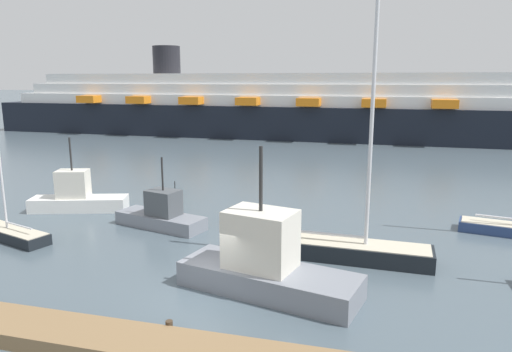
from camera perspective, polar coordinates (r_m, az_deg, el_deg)
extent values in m
plane|color=#4C5B66|center=(19.35, -6.26, -14.30)|extent=(600.00, 600.00, 0.00)
cube|color=olive|center=(15.80, -12.17, -19.82)|extent=(21.10, 1.87, 0.54)
cylinder|color=#423323|center=(16.56, -10.50, -17.95)|extent=(0.24, 0.24, 0.65)
cube|color=black|center=(28.49, -27.57, -6.35)|extent=(5.18, 2.74, 0.57)
cube|color=beige|center=(28.40, -27.62, -5.76)|extent=(4.95, 2.58, 0.04)
cylinder|color=silver|center=(28.02, -28.67, 0.76)|extent=(0.12, 0.12, 6.54)
cylinder|color=silver|center=(27.71, -26.91, -5.40)|extent=(2.18, 0.76, 0.10)
cube|color=black|center=(23.08, 11.68, -8.98)|extent=(7.42, 2.12, 0.80)
cube|color=beige|center=(22.94, 11.73, -8.00)|extent=(7.12, 1.96, 0.04)
cylinder|color=silver|center=(21.61, 14.03, 8.61)|extent=(0.18, 0.18, 13.24)
cylinder|color=silver|center=(22.94, 9.09, -7.02)|extent=(3.31, 0.28, 0.14)
cylinder|color=silver|center=(29.45, 27.88, -4.53)|extent=(2.77, 0.67, 0.12)
cube|color=gray|center=(27.96, -11.54, -5.33)|extent=(5.76, 3.11, 0.76)
cube|color=#4C5156|center=(27.48, -11.20, -3.20)|extent=(2.08, 1.76, 1.46)
cylinder|color=#262626|center=(27.10, -11.34, 0.26)|extent=(0.11, 0.11, 1.92)
cube|color=white|center=(32.90, -20.72, -3.17)|extent=(6.36, 3.46, 0.88)
cube|color=silver|center=(32.70, -21.40, -0.89)|extent=(2.25, 1.84, 1.80)
cylinder|color=#262626|center=(32.36, -21.66, 2.51)|extent=(0.12, 0.12, 2.14)
cube|color=gray|center=(19.36, 1.56, -12.55)|extent=(7.74, 4.12, 1.02)
cube|color=silver|center=(18.88, 0.58, -7.68)|extent=(3.06, 2.45, 2.34)
cylinder|color=#262626|center=(18.22, 0.59, -0.36)|extent=(0.15, 0.15, 2.58)
sphere|color=green|center=(33.59, -9.81, -2.39)|extent=(0.75, 0.75, 0.75)
cylinder|color=black|center=(33.43, -9.85, -1.19)|extent=(0.06, 0.06, 0.68)
cube|color=black|center=(71.88, 0.49, 6.84)|extent=(85.37, 14.09, 4.68)
cube|color=white|center=(71.69, 0.49, 9.31)|extent=(78.53, 12.48, 1.53)
cube|color=white|center=(71.64, 0.49, 10.53)|extent=(73.82, 11.73, 1.53)
cube|color=white|center=(71.62, 0.49, 11.76)|extent=(69.10, 10.98, 1.53)
cube|color=orange|center=(77.20, -19.64, 8.81)|extent=(3.12, 2.46, 1.07)
cube|color=orange|center=(72.59, -14.10, 8.99)|extent=(3.12, 2.46, 1.07)
cube|color=orange|center=(68.73, -7.87, 9.10)|extent=(3.12, 2.46, 1.07)
cube|color=orange|center=(65.75, -0.98, 9.09)|extent=(3.12, 2.46, 1.07)
cube|color=orange|center=(63.77, 6.43, 8.94)|extent=(3.12, 2.46, 1.07)
cube|color=orange|center=(62.89, 14.18, 8.62)|extent=(3.12, 2.46, 1.07)
cube|color=orange|center=(63.15, 21.99, 8.14)|extent=(3.12, 2.46, 1.07)
cylinder|color=black|center=(77.23, -10.84, 13.70)|extent=(4.29, 4.29, 4.25)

